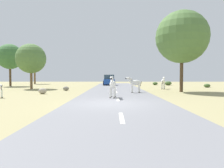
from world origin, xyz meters
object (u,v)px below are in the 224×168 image
(zebra_3, at_px, (163,81))
(rock_0, at_px, (43,91))
(zebra_2, at_px, (135,83))
(bush_1, at_px, (207,86))
(tree_3, at_px, (182,37))
(bush_2, at_px, (155,84))
(bush_0, at_px, (168,83))
(tree_0, at_px, (34,60))
(rock_1, at_px, (66,89))
(tree_2, at_px, (31,59))
(zebra_0, at_px, (113,84))
(car_0, at_px, (109,80))
(tree_1, at_px, (10,57))

(zebra_3, xyz_separation_m, rock_0, (-12.26, -6.82, -0.66))
(zebra_2, height_order, bush_1, zebra_2)
(tree_3, relative_size, bush_2, 9.10)
(bush_0, height_order, bush_2, bush_0)
(tree_0, relative_size, rock_1, 8.28)
(tree_2, height_order, bush_1, tree_2)
(tree_2, relative_size, bush_2, 6.29)
(bush_2, bearing_deg, zebra_2, -107.55)
(bush_0, distance_m, rock_0, 22.87)
(zebra_0, bearing_deg, bush_2, -103.04)
(bush_0, relative_size, rock_1, 1.74)
(zebra_2, xyz_separation_m, car_0, (-2.72, 15.93, -0.10))
(car_0, relative_size, rock_1, 6.72)
(tree_1, bearing_deg, zebra_0, -47.17)
(tree_0, bearing_deg, rock_1, -60.65)
(tree_0, distance_m, bush_2, 23.80)
(rock_0, bearing_deg, bush_0, 47.26)
(tree_3, bearing_deg, rock_1, 171.32)
(zebra_2, bearing_deg, tree_1, 42.21)
(bush_1, xyz_separation_m, rock_0, (-19.12, -10.26, 0.00))
(zebra_2, xyz_separation_m, rock_1, (-7.10, 3.17, -0.72))
(zebra_0, relative_size, rock_0, 2.34)
(tree_0, xyz_separation_m, tree_1, (-0.20, -9.32, -0.26))
(tree_0, xyz_separation_m, rock_0, (9.32, -22.68, -4.51))
(tree_2, bearing_deg, zebra_2, -27.07)
(car_0, xyz_separation_m, rock_1, (-4.38, -12.76, -0.62))
(rock_1, bearing_deg, zebra_2, -24.05)
(tree_0, xyz_separation_m, bush_2, (22.85, -4.91, -4.51))
(zebra_2, xyz_separation_m, tree_1, (-17.73, 12.40, 3.57))
(zebra_2, bearing_deg, bush_2, -30.37)
(zebra_2, relative_size, rock_0, 2.20)
(bush_0, bearing_deg, zebra_0, -114.62)
(zebra_2, bearing_deg, tree_2, 50.11)
(zebra_3, relative_size, bush_0, 1.37)
(tree_0, xyz_separation_m, tree_3, (22.28, -20.36, 0.62))
(tree_3, bearing_deg, tree_1, 153.84)
(tree_0, bearing_deg, zebra_3, -36.31)
(tree_0, xyz_separation_m, bush_0, (24.84, -5.88, -4.43))
(rock_0, height_order, rock_1, rock_0)
(tree_3, xyz_separation_m, rock_1, (-11.85, 1.81, -5.16))
(zebra_3, xyz_separation_m, bush_0, (3.26, 9.97, -0.58))
(car_0, height_order, bush_0, car_0)
(tree_2, relative_size, bush_1, 6.38)
(tree_1, relative_size, tree_3, 0.81)
(car_0, bearing_deg, tree_2, -136.34)
(tree_0, height_order, tree_3, tree_3)
(bush_1, relative_size, bush_2, 0.99)
(tree_0, relative_size, bush_2, 6.23)
(zebra_0, xyz_separation_m, car_0, (-0.68, 20.47, -0.14))
(tree_0, distance_m, rock_0, 24.93)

